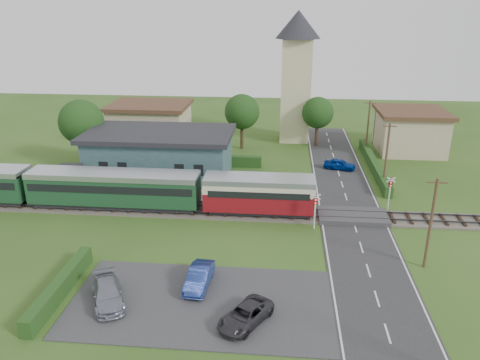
# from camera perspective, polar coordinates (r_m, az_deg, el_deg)

# --- Properties ---
(ground) EXTENTS (120.00, 120.00, 0.00)m
(ground) POSITION_cam_1_polar(r_m,az_deg,el_deg) (41.70, 0.12, -5.32)
(ground) COLOR #2D4C19
(railway_track) EXTENTS (76.00, 3.20, 0.49)m
(railway_track) POSITION_cam_1_polar(r_m,az_deg,el_deg) (43.46, 0.36, -4.04)
(railway_track) COLOR #4C443D
(railway_track) RESTS_ON ground
(road) EXTENTS (6.00, 70.00, 0.05)m
(road) POSITION_cam_1_polar(r_m,az_deg,el_deg) (42.06, 13.88, -5.70)
(road) COLOR #28282B
(road) RESTS_ON ground
(car_park) EXTENTS (17.00, 9.00, 0.08)m
(car_park) POSITION_cam_1_polar(r_m,az_deg,el_deg) (31.59, -4.76, -14.65)
(car_park) COLOR #333335
(car_park) RESTS_ON ground
(crossing_deck) EXTENTS (6.20, 3.40, 0.45)m
(crossing_deck) POSITION_cam_1_polar(r_m,az_deg,el_deg) (43.77, 13.56, -4.31)
(crossing_deck) COLOR #333335
(crossing_deck) RESTS_ON ground
(platform) EXTENTS (30.00, 3.00, 0.45)m
(platform) POSITION_cam_1_polar(r_m,az_deg,el_deg) (48.12, -11.25, -1.79)
(platform) COLOR gray
(platform) RESTS_ON ground
(equipment_hut) EXTENTS (2.30, 2.30, 2.55)m
(equipment_hut) POSITION_cam_1_polar(r_m,az_deg,el_deg) (50.42, -20.12, 0.21)
(equipment_hut) COLOR beige
(equipment_hut) RESTS_ON platform
(station_building) EXTENTS (16.00, 9.00, 5.30)m
(station_building) POSITION_cam_1_polar(r_m,az_deg,el_deg) (52.53, -9.70, 3.10)
(station_building) COLOR #426268
(station_building) RESTS_ON ground
(train) EXTENTS (43.20, 2.90, 3.40)m
(train) POSITION_cam_1_polar(r_m,az_deg,el_deg) (46.45, -18.78, -0.77)
(train) COLOR #232328
(train) RESTS_ON ground
(church_tower) EXTENTS (6.00, 6.00, 17.60)m
(church_tower) POSITION_cam_1_polar(r_m,az_deg,el_deg) (65.85, 6.91, 13.49)
(church_tower) COLOR beige
(church_tower) RESTS_ON ground
(house_west) EXTENTS (10.80, 8.80, 5.50)m
(house_west) POSITION_cam_1_polar(r_m,az_deg,el_deg) (66.82, -10.85, 6.89)
(house_west) COLOR tan
(house_west) RESTS_ON ground
(house_east) EXTENTS (8.80, 8.80, 5.50)m
(house_east) POSITION_cam_1_polar(r_m,az_deg,el_deg) (65.39, 20.01, 5.71)
(house_east) COLOR tan
(house_east) RESTS_ON ground
(hedge_carpark) EXTENTS (0.80, 9.00, 1.20)m
(hedge_carpark) POSITION_cam_1_polar(r_m,az_deg,el_deg) (34.09, -21.09, -12.11)
(hedge_carpark) COLOR #193814
(hedge_carpark) RESTS_ON ground
(hedge_roadside) EXTENTS (0.80, 18.00, 1.20)m
(hedge_roadside) POSITION_cam_1_polar(r_m,az_deg,el_deg) (57.20, 15.97, 1.84)
(hedge_roadside) COLOR #193814
(hedge_roadside) RESTS_ON ground
(hedge_station) EXTENTS (22.00, 0.80, 1.30)m
(hedge_station) POSITION_cam_1_polar(r_m,az_deg,el_deg) (57.29, -8.45, 2.51)
(hedge_station) COLOR #193814
(hedge_station) RESTS_ON ground
(tree_a) EXTENTS (5.20, 5.20, 8.00)m
(tree_a) POSITION_cam_1_polar(r_m,az_deg,el_deg) (57.89, -18.78, 6.69)
(tree_a) COLOR #332316
(tree_a) RESTS_ON ground
(tree_b) EXTENTS (4.60, 4.60, 7.34)m
(tree_b) POSITION_cam_1_polar(r_m,az_deg,el_deg) (62.01, 0.24, 8.31)
(tree_b) COLOR #332316
(tree_b) RESTS_ON ground
(tree_c) EXTENTS (4.20, 4.20, 6.78)m
(tree_c) POSITION_cam_1_polar(r_m,az_deg,el_deg) (63.97, 9.46, 8.08)
(tree_c) COLOR #332316
(tree_c) RESTS_ON ground
(utility_pole_b) EXTENTS (1.40, 0.22, 7.00)m
(utility_pole_b) POSITION_cam_1_polar(r_m,az_deg,el_deg) (36.22, 22.24, -4.83)
(utility_pole_b) COLOR #473321
(utility_pole_b) RESTS_ON ground
(utility_pole_c) EXTENTS (1.40, 0.22, 7.00)m
(utility_pole_c) POSITION_cam_1_polar(r_m,az_deg,el_deg) (50.70, 17.43, 2.90)
(utility_pole_c) COLOR #473321
(utility_pole_c) RESTS_ON ground
(utility_pole_d) EXTENTS (1.40, 0.22, 7.00)m
(utility_pole_d) POSITION_cam_1_polar(r_m,az_deg,el_deg) (62.05, 15.32, 6.26)
(utility_pole_d) COLOR #473321
(utility_pole_d) RESTS_ON ground
(crossing_signal_near) EXTENTS (0.84, 0.28, 3.28)m
(crossing_signal_near) POSITION_cam_1_polar(r_m,az_deg,el_deg) (40.40, 9.16, -3.15)
(crossing_signal_near) COLOR silver
(crossing_signal_near) RESTS_ON ground
(crossing_signal_far) EXTENTS (0.84, 0.28, 3.28)m
(crossing_signal_far) POSITION_cam_1_polar(r_m,az_deg,el_deg) (45.87, 17.82, -0.97)
(crossing_signal_far) COLOR silver
(crossing_signal_far) RESTS_ON ground
(streetlamp_west) EXTENTS (0.30, 0.30, 5.15)m
(streetlamp_west) POSITION_cam_1_polar(r_m,az_deg,el_deg) (64.55, -18.09, 5.98)
(streetlamp_west) COLOR #3F3F47
(streetlamp_west) RESTS_ON ground
(streetlamp_east) EXTENTS (0.30, 0.30, 5.15)m
(streetlamp_east) POSITION_cam_1_polar(r_m,az_deg,el_deg) (67.29, 16.12, 6.76)
(streetlamp_east) COLOR #3F3F47
(streetlamp_east) RESTS_ON ground
(car_on_road) EXTENTS (3.88, 2.30, 1.24)m
(car_on_road) POSITION_cam_1_polar(r_m,az_deg,el_deg) (56.11, 12.05, 1.90)
(car_on_road) COLOR navy
(car_on_road) RESTS_ON road
(car_park_blue) EXTENTS (1.66, 4.09, 1.32)m
(car_park_blue) POSITION_cam_1_polar(r_m,az_deg,el_deg) (32.81, -4.99, -11.72)
(car_park_blue) COLOR navy
(car_park_blue) RESTS_ON car_park
(car_park_silver) EXTENTS (3.55, 4.79, 1.29)m
(car_park_silver) POSITION_cam_1_polar(r_m,az_deg,el_deg) (32.25, -15.83, -13.18)
(car_park_silver) COLOR gray
(car_park_silver) RESTS_ON car_park
(car_park_dark) EXTENTS (3.71, 4.45, 1.13)m
(car_park_dark) POSITION_cam_1_polar(r_m,az_deg,el_deg) (29.40, 0.67, -16.15)
(car_park_dark) COLOR #2D2C32
(car_park_dark) RESTS_ON car_park
(pedestrian_near) EXTENTS (0.83, 0.69, 1.95)m
(pedestrian_near) POSITION_cam_1_polar(r_m,az_deg,el_deg) (46.07, -1.06, -0.79)
(pedestrian_near) COLOR gray
(pedestrian_near) RESTS_ON platform
(pedestrian_far) EXTENTS (0.74, 0.91, 1.75)m
(pedestrian_far) POSITION_cam_1_polar(r_m,az_deg,el_deg) (49.61, -17.99, -0.38)
(pedestrian_far) COLOR gray
(pedestrian_far) RESTS_ON platform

